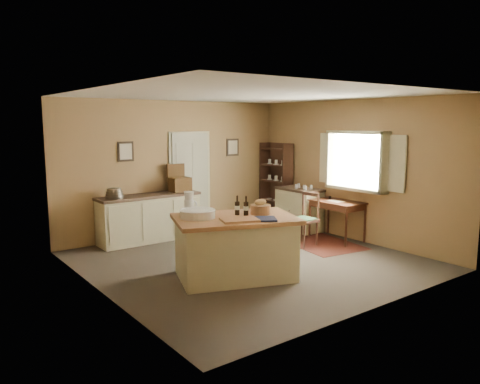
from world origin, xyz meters
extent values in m
plane|color=#4B4239|center=(0.00, 0.00, 0.00)|extent=(5.00, 5.00, 0.00)
cube|color=olive|center=(0.00, 2.50, 1.35)|extent=(5.00, 0.10, 2.70)
cube|color=olive|center=(0.00, -2.50, 1.35)|extent=(5.00, 0.10, 2.70)
cube|color=olive|center=(-2.50, 0.00, 1.35)|extent=(0.10, 5.00, 2.70)
cube|color=olive|center=(2.50, 0.00, 1.35)|extent=(0.10, 5.00, 2.70)
plane|color=silver|center=(0.00, 0.00, 2.70)|extent=(5.00, 5.00, 0.00)
cube|color=#A8A88E|center=(0.35, 2.47, 1.05)|extent=(0.97, 0.06, 2.11)
cube|color=black|center=(-1.05, 2.48, 1.72)|extent=(0.32, 0.02, 0.38)
cube|color=beige|center=(-1.05, 2.47, 1.72)|extent=(0.24, 0.01, 0.30)
cube|color=black|center=(1.45, 2.48, 1.72)|extent=(0.32, 0.02, 0.38)
cube|color=beige|center=(1.45, 2.47, 1.72)|extent=(0.24, 0.01, 0.30)
cube|color=beige|center=(2.38, -0.20, 1.02)|extent=(0.25, 1.32, 0.06)
cube|color=beige|center=(2.38, -0.20, 2.08)|extent=(0.25, 1.32, 0.06)
cube|color=white|center=(2.50, -0.20, 1.55)|extent=(0.01, 1.20, 1.00)
cube|color=beige|center=(2.46, -1.02, 1.55)|extent=(0.04, 0.35, 1.00)
cube|color=beige|center=(2.46, 0.62, 1.55)|extent=(0.04, 0.35, 1.00)
cube|color=beige|center=(-0.69, -0.53, 0.42)|extent=(1.87, 1.51, 0.85)
cube|color=#AA6E48|center=(-0.69, -0.53, 0.88)|extent=(2.02, 1.66, 0.06)
cylinder|color=white|center=(-1.16, -0.26, 0.96)|extent=(0.51, 0.51, 0.11)
cube|color=#AA6E48|center=(-0.81, -0.79, 0.92)|extent=(0.60, 0.51, 0.03)
cube|color=black|center=(-0.52, -0.92, 0.92)|extent=(0.51, 0.49, 0.02)
cylinder|color=#9C663F|center=(-0.27, -0.59, 0.98)|extent=(0.30, 0.30, 0.14)
cylinder|color=black|center=(-0.58, -0.43, 1.05)|extent=(0.07, 0.07, 0.29)
cylinder|color=black|center=(-0.50, -0.54, 1.05)|extent=(0.07, 0.07, 0.29)
cube|color=beige|center=(-0.73, 2.20, 0.42)|extent=(1.95, 0.54, 0.85)
cube|color=#332319|center=(-0.73, 2.20, 0.88)|extent=(1.99, 0.57, 0.05)
cube|color=#462D14|center=(-0.05, 2.20, 1.04)|extent=(0.39, 0.29, 0.28)
cylinder|color=#59544F|center=(-1.41, 2.20, 0.99)|extent=(0.33, 0.33, 0.18)
cube|color=#49150F|center=(1.75, 0.08, 0.00)|extent=(1.32, 1.74, 0.01)
cube|color=#381A0F|center=(2.20, 0.08, 0.75)|extent=(0.62, 1.01, 0.03)
cube|color=#381A0F|center=(2.20, 0.08, 0.68)|extent=(0.56, 0.95, 0.10)
cube|color=silver|center=(2.15, 0.08, 0.77)|extent=(0.22, 0.30, 0.01)
cylinder|color=black|center=(2.30, 0.36, 0.79)|extent=(0.05, 0.05, 0.05)
cylinder|color=#381A0F|center=(1.93, -0.38, 0.36)|extent=(0.04, 0.04, 0.72)
cylinder|color=#381A0F|center=(2.47, -0.38, 0.36)|extent=(0.04, 0.04, 0.72)
cylinder|color=#381A0F|center=(1.93, 0.55, 0.36)|extent=(0.04, 0.04, 0.72)
cylinder|color=#381A0F|center=(2.47, 0.55, 0.36)|extent=(0.04, 0.04, 0.72)
cube|color=beige|center=(2.20, 1.13, 0.42)|extent=(0.52, 0.95, 0.85)
cube|color=#332319|center=(2.20, 1.13, 0.88)|extent=(0.55, 0.99, 0.05)
cylinder|color=silver|center=(2.17, 0.98, 0.95)|extent=(0.23, 0.23, 0.09)
cube|color=black|center=(2.31, 1.61, 0.90)|extent=(0.31, 0.04, 1.81)
cube|color=black|center=(2.31, 2.39, 0.90)|extent=(0.31, 0.04, 1.81)
cube|color=black|center=(2.45, 2.00, 0.90)|extent=(0.02, 0.81, 1.81)
cube|color=black|center=(2.31, 2.00, 0.05)|extent=(0.31, 0.77, 0.03)
cube|color=black|center=(2.31, 2.00, 0.50)|extent=(0.31, 0.77, 0.03)
cube|color=black|center=(2.31, 2.00, 0.95)|extent=(0.31, 0.77, 0.03)
cube|color=black|center=(2.31, 2.00, 1.31)|extent=(0.31, 0.77, 0.03)
cube|color=black|center=(2.31, 2.00, 1.67)|extent=(0.31, 0.77, 0.03)
cylinder|color=white|center=(2.31, 2.00, 1.01)|extent=(0.12, 0.12, 0.11)
camera|label=1|loc=(-4.62, -5.89, 2.27)|focal=35.00mm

